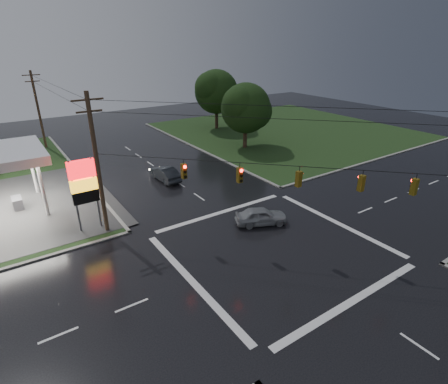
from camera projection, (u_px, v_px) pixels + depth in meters
ground at (274, 247)px, 26.02m from camera, size 120.00×120.00×0.00m
grass_ne at (287, 130)px, 59.06m from camera, size 36.00×36.00×0.08m
pylon_sign at (84, 184)px, 26.97m from camera, size 2.00×0.35×6.00m
utility_pole_nw at (97, 164)px, 26.04m from camera, size 2.20×0.32×11.00m
utility_pole_n at (38, 109)px, 47.74m from camera, size 2.20×0.32×10.50m
traffic_signals at (280, 165)px, 23.41m from camera, size 26.87×26.87×1.47m
tree_ne_near at (247, 108)px, 47.71m from camera, size 7.99×6.80×8.98m
tree_ne_far at (217, 92)px, 58.10m from camera, size 8.46×7.20×9.80m
car_north at (165, 173)px, 38.14m from camera, size 1.78×4.72×1.54m
car_crossing at (261, 216)px, 29.08m from camera, size 4.64×3.37×1.47m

